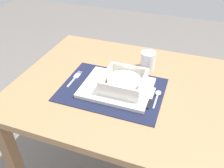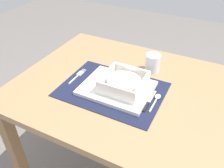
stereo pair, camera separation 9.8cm
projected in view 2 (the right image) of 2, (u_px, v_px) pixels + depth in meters
name	position (u px, v px, depth m)	size (l,w,h in m)	color
dining_table	(122.00, 104.00, 1.09)	(0.92, 0.74, 0.75)	#A37A51
placemat	(112.00, 89.00, 1.00)	(0.43, 0.31, 0.00)	#191E38
serving_plate	(117.00, 88.00, 0.99)	(0.29, 0.22, 0.02)	white
porridge_bowl	(124.00, 83.00, 0.96)	(0.17, 0.17, 0.06)	white
fork	(78.00, 75.00, 1.08)	(0.02, 0.13, 0.00)	silver
spoon	(157.00, 98.00, 0.94)	(0.02, 0.11, 0.01)	silver
butter_knife	(148.00, 102.00, 0.92)	(0.01, 0.14, 0.01)	black
bread_knife	(144.00, 100.00, 0.93)	(0.01, 0.14, 0.01)	#59331E
drinking_glass	(153.00, 64.00, 1.09)	(0.07, 0.07, 0.08)	white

